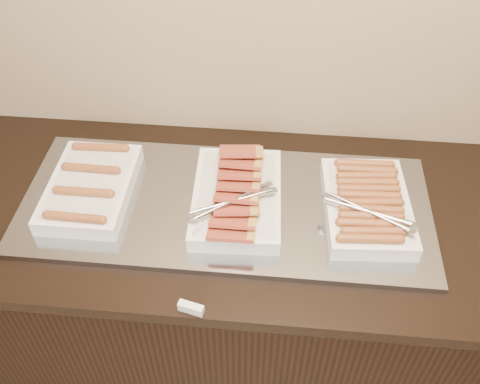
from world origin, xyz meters
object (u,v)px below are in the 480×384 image
at_px(counter, 229,293).
at_px(dish_center, 237,197).
at_px(warming_tray, 225,205).
at_px(dish_left, 91,187).
at_px(dish_right, 367,205).

relative_size(counter, dish_center, 5.15).
bearing_deg(counter, warming_tray, 180.00).
bearing_deg(dish_center, counter, 170.29).
xyz_separation_m(dish_left, dish_center, (0.43, -0.00, 0.01)).
bearing_deg(dish_left, dish_right, -0.52).
bearing_deg(dish_right, dish_center, 176.26).
bearing_deg(warming_tray, dish_center, -6.17).
bearing_deg(counter, dish_center, -7.22).
bearing_deg(warming_tray, counter, 0.00).
distance_m(counter, dish_center, 0.50).
xyz_separation_m(dish_left, dish_right, (0.81, -0.00, 0.01)).
bearing_deg(dish_left, dish_center, -0.74).
relative_size(dish_left, dish_right, 0.96).
bearing_deg(dish_center, dish_left, 177.03).
xyz_separation_m(counter, dish_center, (0.03, -0.00, 0.50)).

